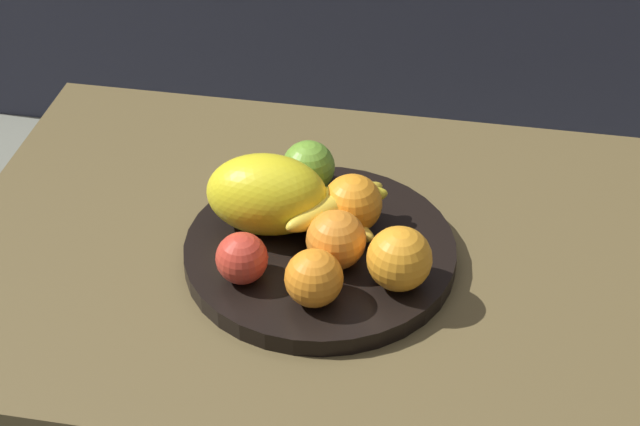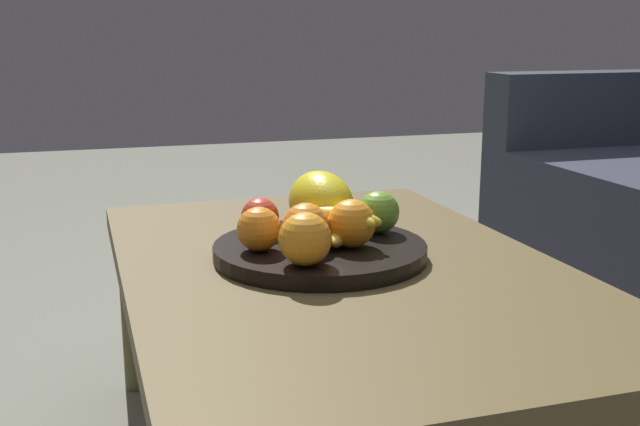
# 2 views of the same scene
# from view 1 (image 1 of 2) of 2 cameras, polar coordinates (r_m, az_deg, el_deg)

# --- Properties ---
(coffee_table) EXTENTS (1.02, 0.67, 0.39)m
(coffee_table) POSITION_cam_1_polar(r_m,az_deg,el_deg) (1.33, 1.61, -3.52)
(coffee_table) COLOR brown
(coffee_table) RESTS_ON ground_plane
(fruit_bowl) EXTENTS (0.34, 0.34, 0.03)m
(fruit_bowl) POSITION_cam_1_polar(r_m,az_deg,el_deg) (1.28, -0.00, -2.21)
(fruit_bowl) COLOR black
(fruit_bowl) RESTS_ON coffee_table
(melon_large_front) EXTENTS (0.16, 0.11, 0.10)m
(melon_large_front) POSITION_cam_1_polar(r_m,az_deg,el_deg) (1.27, -3.01, 1.02)
(melon_large_front) COLOR yellow
(melon_large_front) RESTS_ON fruit_bowl
(orange_front) EXTENTS (0.07, 0.07, 0.07)m
(orange_front) POSITION_cam_1_polar(r_m,az_deg,el_deg) (1.22, 0.91, -1.51)
(orange_front) COLOR orange
(orange_front) RESTS_ON fruit_bowl
(orange_left) EXTENTS (0.08, 0.08, 0.08)m
(orange_left) POSITION_cam_1_polar(r_m,az_deg,el_deg) (1.28, 1.78, 0.52)
(orange_left) COLOR orange
(orange_left) RESTS_ON fruit_bowl
(orange_right) EXTENTS (0.08, 0.08, 0.08)m
(orange_right) POSITION_cam_1_polar(r_m,az_deg,el_deg) (1.19, 4.47, -2.57)
(orange_right) COLOR orange
(orange_right) RESTS_ON fruit_bowl
(orange_back) EXTENTS (0.07, 0.07, 0.07)m
(orange_back) POSITION_cam_1_polar(r_m,az_deg,el_deg) (1.17, -0.35, -3.67)
(orange_back) COLOR orange
(orange_back) RESTS_ON fruit_bowl
(apple_front) EXTENTS (0.06, 0.06, 0.06)m
(apple_front) POSITION_cam_1_polar(r_m,az_deg,el_deg) (1.21, -4.40, -2.54)
(apple_front) COLOR red
(apple_front) RESTS_ON fruit_bowl
(apple_left) EXTENTS (0.07, 0.07, 0.07)m
(apple_left) POSITION_cam_1_polar(r_m,az_deg,el_deg) (1.34, -0.66, 2.60)
(apple_left) COLOR #699F2F
(apple_left) RESTS_ON fruit_bowl
(banana_bunch) EXTENTS (0.16, 0.14, 0.06)m
(banana_bunch) POSITION_cam_1_polar(r_m,az_deg,el_deg) (1.28, 0.43, 0.27)
(banana_bunch) COLOR gold
(banana_bunch) RESTS_ON fruit_bowl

